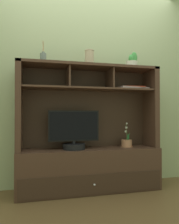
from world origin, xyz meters
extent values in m
cube|color=brown|center=(0.00, 0.00, -0.01)|extent=(6.00, 6.00, 0.02)
cube|color=#A3B382|center=(0.00, 0.23, 1.40)|extent=(6.00, 0.02, 2.80)
cube|color=#452D21|center=(0.00, 0.00, 0.24)|extent=(1.64, 0.41, 0.49)
cube|color=#37241A|center=(0.00, -0.21, 0.13)|extent=(1.58, 0.01, 0.22)
sphere|color=silver|center=(0.00, -0.22, 0.13)|extent=(0.02, 0.02, 0.02)
cube|color=#452D21|center=(-0.79, 0.00, 0.97)|extent=(0.06, 0.34, 0.97)
cube|color=#452D21|center=(0.79, 0.00, 0.97)|extent=(0.06, 0.34, 0.97)
cube|color=#37241A|center=(0.00, 0.16, 0.96)|extent=(1.58, 0.02, 0.94)
cube|color=#452D21|center=(0.00, 0.00, 1.44)|extent=(1.64, 0.34, 0.03)
cube|color=#452D21|center=(0.00, 0.00, 1.18)|extent=(1.52, 0.31, 0.02)
cube|color=#452D21|center=(-0.25, 0.00, 1.31)|extent=(0.02, 0.29, 0.23)
cube|color=#452D21|center=(0.25, 0.00, 1.31)|extent=(0.02, 0.29, 0.23)
cylinder|color=black|center=(-0.19, -0.03, 0.52)|extent=(0.25, 0.25, 0.06)
cylinder|color=black|center=(-0.19, -0.03, 0.56)|extent=(0.04, 0.04, 0.03)
cube|color=black|center=(-0.19, -0.03, 0.75)|extent=(0.58, 0.03, 0.35)
cube|color=black|center=(-0.19, -0.04, 0.75)|extent=(0.55, 0.00, 0.32)
cylinder|color=#B47754|center=(0.47, 0.01, 0.53)|extent=(0.13, 0.13, 0.09)
cylinder|color=#B47754|center=(0.47, 0.01, 0.49)|extent=(0.15, 0.15, 0.01)
cylinder|color=#4C6B38|center=(0.47, 0.01, 0.67)|extent=(0.02, 0.02, 0.20)
sphere|color=silver|center=(0.47, 0.02, 0.67)|extent=(0.03, 0.03, 0.03)
sphere|color=silver|center=(0.47, 0.02, 0.72)|extent=(0.03, 0.03, 0.03)
sphere|color=silver|center=(0.47, -0.01, 0.77)|extent=(0.02, 0.02, 0.02)
ellipsoid|color=#28753C|center=(0.49, 0.00, 0.60)|extent=(0.04, 0.04, 0.08)
ellipsoid|color=#28753C|center=(0.49, 0.02, 0.60)|extent=(0.06, 0.07, 0.11)
cube|color=gray|center=(0.53, -0.03, 1.20)|extent=(0.40, 0.24, 0.02)
cube|color=#B03823|center=(0.54, -0.02, 1.22)|extent=(0.28, 0.21, 0.01)
cylinder|color=slate|center=(-0.53, 0.02, 1.51)|extent=(0.07, 0.07, 0.11)
cylinder|color=slate|center=(-0.53, 0.02, 1.58)|extent=(0.03, 0.03, 0.02)
cylinder|color=tan|center=(-0.53, 0.02, 1.64)|extent=(0.00, 0.03, 0.14)
cylinder|color=tan|center=(-0.53, 0.03, 1.64)|extent=(0.01, 0.01, 0.14)
cylinder|color=tan|center=(-0.54, 0.03, 1.64)|extent=(0.02, 0.01, 0.14)
cylinder|color=tan|center=(-0.54, 0.02, 1.64)|extent=(0.00, 0.03, 0.14)
cylinder|color=tan|center=(-0.54, 0.02, 1.64)|extent=(0.02, 0.01, 0.14)
cylinder|color=tan|center=(-0.53, 0.02, 1.64)|extent=(0.03, 0.02, 0.14)
cylinder|color=beige|center=(0.53, -0.01, 1.50)|extent=(0.14, 0.14, 0.08)
cylinder|color=beige|center=(0.53, -0.01, 1.46)|extent=(0.16, 0.16, 0.01)
ellipsoid|color=#3F9343|center=(0.57, 0.00, 1.59)|extent=(0.08, 0.04, 0.13)
ellipsoid|color=#3F9343|center=(0.53, 0.01, 1.57)|extent=(0.05, 0.06, 0.11)
ellipsoid|color=#3F9343|center=(0.52, -0.03, 1.57)|extent=(0.06, 0.04, 0.07)
cylinder|color=tan|center=(0.00, 0.01, 1.54)|extent=(0.11, 0.11, 0.17)
torus|color=tan|center=(0.00, 0.01, 1.64)|extent=(0.11, 0.11, 0.02)
camera|label=1|loc=(-0.62, -2.50, 0.87)|focal=35.25mm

